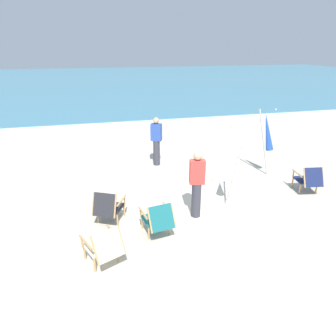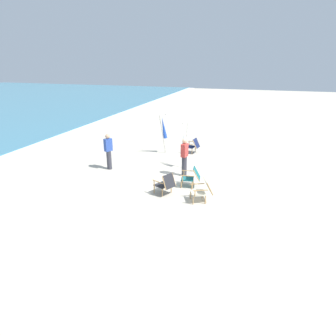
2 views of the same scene
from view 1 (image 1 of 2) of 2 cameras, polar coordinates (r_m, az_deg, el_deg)
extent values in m
plane|color=beige|center=(7.36, 7.45, -8.81)|extent=(80.00, 80.00, 0.00)
cube|color=teal|center=(35.77, -10.34, 16.10)|extent=(80.00, 40.00, 0.10)
cube|color=white|center=(15.83, -4.77, 8.62)|extent=(80.00, 1.10, 0.06)
cube|color=#196066|center=(6.55, -2.40, -9.61)|extent=(0.59, 0.56, 0.04)
cube|color=#196066|center=(6.14, -1.21, -9.46)|extent=(0.53, 0.35, 0.48)
cylinder|color=tan|center=(6.74, -4.93, -10.26)|extent=(0.04, 0.04, 0.32)
cylinder|color=tan|center=(6.87, -1.18, -9.47)|extent=(0.04, 0.04, 0.32)
cylinder|color=tan|center=(6.40, -3.67, -12.20)|extent=(0.04, 0.04, 0.32)
cylinder|color=tan|center=(6.54, 0.27, -11.31)|extent=(0.04, 0.04, 0.32)
cube|color=tan|center=(6.34, -4.76, -8.52)|extent=(0.12, 0.53, 0.02)
cylinder|color=tan|center=(6.55, -5.26, -8.56)|extent=(0.04, 0.04, 0.22)
cube|color=tan|center=(6.51, -0.04, -7.55)|extent=(0.12, 0.53, 0.02)
cylinder|color=tan|center=(6.71, -0.68, -7.63)|extent=(0.04, 0.04, 0.22)
cylinder|color=tan|center=(6.06, -3.48, -9.95)|extent=(0.08, 0.28, 0.48)
cylinder|color=tan|center=(6.22, 0.99, -8.97)|extent=(0.08, 0.28, 0.48)
cube|color=#28282D|center=(7.08, -10.82, -7.36)|extent=(0.68, 0.66, 0.04)
cube|color=#28282D|center=(6.70, -12.07, -6.92)|extent=(0.54, 0.42, 0.50)
cylinder|color=tan|center=(7.42, -11.77, -7.40)|extent=(0.04, 0.04, 0.32)
cylinder|color=tan|center=(7.25, -8.35, -7.88)|extent=(0.04, 0.04, 0.32)
cylinder|color=tan|center=(7.09, -13.17, -9.07)|extent=(0.04, 0.04, 0.32)
cylinder|color=tan|center=(6.91, -9.61, -9.62)|extent=(0.04, 0.04, 0.32)
cube|color=tan|center=(7.07, -13.11, -5.59)|extent=(0.27, 0.49, 0.02)
cylinder|color=tan|center=(7.27, -12.42, -5.69)|extent=(0.04, 0.04, 0.22)
cube|color=tan|center=(6.86, -8.85, -6.15)|extent=(0.27, 0.49, 0.02)
cylinder|color=tan|center=(7.07, -8.26, -6.23)|extent=(0.04, 0.04, 0.22)
cylinder|color=tan|center=(6.81, -14.04, -6.63)|extent=(0.13, 0.22, 0.50)
cylinder|color=tan|center=(6.61, -10.04, -7.20)|extent=(0.13, 0.22, 0.50)
cube|color=beige|center=(5.90, -12.74, -14.29)|extent=(0.67, 0.65, 0.04)
cube|color=beige|center=(5.50, -11.27, -14.19)|extent=(0.56, 0.44, 0.48)
cylinder|color=tan|center=(6.09, -15.58, -15.17)|extent=(0.04, 0.04, 0.32)
cylinder|color=tan|center=(6.23, -11.53, -13.78)|extent=(0.04, 0.04, 0.32)
cylinder|color=tan|center=(5.77, -13.79, -17.39)|extent=(0.04, 0.04, 0.32)
cylinder|color=tan|center=(5.91, -9.54, -15.83)|extent=(0.04, 0.04, 0.32)
cube|color=tan|center=(5.67, -15.44, -13.50)|extent=(0.25, 0.50, 0.02)
cylinder|color=tan|center=(5.88, -16.08, -13.46)|extent=(0.04, 0.04, 0.22)
cube|color=tan|center=(5.85, -10.33, -11.76)|extent=(0.25, 0.50, 0.02)
cylinder|color=tan|center=(6.05, -11.12, -11.80)|extent=(0.04, 0.04, 0.22)
cylinder|color=tan|center=(5.42, -13.74, -15.05)|extent=(0.15, 0.26, 0.48)
cylinder|color=tan|center=(5.59, -8.90, -13.32)|extent=(0.15, 0.26, 0.48)
cube|color=#19234C|center=(9.15, 24.68, -2.05)|extent=(0.59, 0.55, 0.04)
cube|color=#19234C|center=(8.78, 26.00, -1.61)|extent=(0.53, 0.34, 0.48)
cylinder|color=tan|center=(9.27, 22.64, -2.48)|extent=(0.04, 0.04, 0.32)
cylinder|color=tan|center=(9.49, 25.15, -2.32)|extent=(0.04, 0.04, 0.32)
cylinder|color=tan|center=(8.93, 23.85, -3.63)|extent=(0.04, 0.04, 0.32)
cylinder|color=tan|center=(9.16, 26.42, -3.44)|extent=(0.04, 0.04, 0.32)
cube|color=tan|center=(8.91, 23.39, -0.91)|extent=(0.12, 0.53, 0.02)
cylinder|color=tan|center=(9.10, 22.76, -1.08)|extent=(0.04, 0.04, 0.22)
cube|color=tan|center=(9.19, 26.47, -0.76)|extent=(0.12, 0.53, 0.02)
cylinder|color=tan|center=(9.38, 25.80, -0.93)|extent=(0.04, 0.04, 0.22)
cylinder|color=tan|center=(8.65, 24.55, -1.69)|extent=(0.08, 0.27, 0.48)
cylinder|color=tan|center=(8.91, 27.41, -1.53)|extent=(0.08, 0.27, 0.48)
cylinder|color=#B7B2A8|center=(9.59, 17.73, 4.58)|extent=(0.47, 0.24, 2.06)
cone|color=blue|center=(9.50, 18.45, 6.60)|extent=(0.51, 0.39, 1.18)
sphere|color=#B7B2A8|center=(9.38, 19.85, 10.44)|extent=(0.06, 0.06, 0.06)
cylinder|color=#B7B2A8|center=(7.44, 12.90, 0.07)|extent=(0.40, 0.20, 2.07)
cone|color=white|center=(7.31, 12.63, 2.72)|extent=(0.47, 0.37, 1.18)
sphere|color=#B7B2A8|center=(7.11, 12.11, 7.89)|extent=(0.06, 0.06, 0.06)
cylinder|color=#383842|center=(7.08, 5.38, -6.04)|extent=(0.22, 0.22, 0.86)
cube|color=#D13D38|center=(6.77, 5.59, -0.75)|extent=(0.37, 0.26, 0.56)
sphere|color=tan|center=(6.62, 5.72, 2.35)|extent=(0.20, 0.20, 0.20)
cylinder|color=#383842|center=(10.08, -2.19, 2.94)|extent=(0.22, 0.22, 0.86)
cube|color=#2D4CA5|center=(9.87, -2.25, 6.83)|extent=(0.39, 0.34, 0.56)
sphere|color=tan|center=(9.77, -2.28, 9.04)|extent=(0.20, 0.20, 0.20)
camera|label=2|loc=(10.03, -89.35, 6.13)|focal=32.00mm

